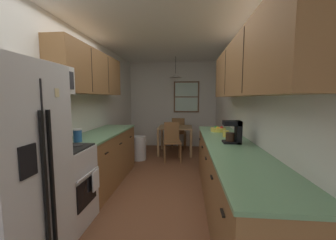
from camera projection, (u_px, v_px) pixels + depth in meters
The scene contains 24 objects.
ground_plane at pixel (163, 178), 3.83m from camera, with size 12.00×12.00×0.00m, color brown.
wall_left at pixel (90, 109), 3.82m from camera, with size 0.10×9.00×2.55m, color silver.
wall_right at pixel (240, 110), 3.57m from camera, with size 0.10×9.00×2.55m, color silver.
wall_back at pixel (173, 105), 6.32m from camera, with size 4.40×0.10×2.55m, color silver.
ceiling_slab at pixel (162, 33), 3.56m from camera, with size 4.40×9.00×0.08m, color white.
refrigerator at pixel (5, 175), 1.60m from camera, with size 0.71×0.77×1.76m.
stove_range at pixel (60, 187), 2.35m from camera, with size 0.66×0.61×1.10m.
microwave_over_range at pixel (44, 79), 2.23m from camera, with size 0.39×0.57×0.32m.
counter_left at pixel (104, 157), 3.59m from camera, with size 0.64×1.89×0.90m.
upper_cabinets_left at pixel (92, 73), 3.40m from camera, with size 0.33×1.97×0.70m.
counter_right at pixel (230, 178), 2.66m from camera, with size 0.64×3.22×0.90m.
upper_cabinets_right at pixel (246, 67), 2.45m from camera, with size 0.33×2.90×0.68m.
dining_table at pixel (175, 131), 5.49m from camera, with size 0.88×0.80×0.72m.
dining_chair_near at pixel (172, 139), 4.90m from camera, with size 0.45×0.45×0.90m.
dining_chair_far at pixel (179, 131), 6.10m from camera, with size 0.43×0.43×0.90m.
pendant_light at pixel (176, 76), 5.34m from camera, with size 0.33×0.33×0.54m.
back_window at pixel (186, 97), 6.18m from camera, with size 0.76×0.05×0.92m.
trash_bin at pixel (139, 148), 4.94m from camera, with size 0.33×0.33×0.57m, color silver.
storage_canister at pixel (78, 135), 2.72m from camera, with size 0.11×0.11×0.17m.
dish_towel at pixel (96, 180), 2.46m from camera, with size 0.02×0.16×0.24m, color white.
coffee_maker at pixel (234, 131), 2.64m from camera, with size 0.22×0.18×0.29m.
mug_by_coffeemaker at pixel (226, 134), 3.07m from camera, with size 0.12×0.09×0.10m.
fruit_bowl at pixel (218, 129), 3.58m from camera, with size 0.26×0.26×0.09m.
table_serving_bowl at pixel (174, 126), 5.40m from camera, with size 0.22×0.22×0.06m, color silver.
Camera 1 is at (0.44, -2.67, 1.47)m, focal length 22.00 mm.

